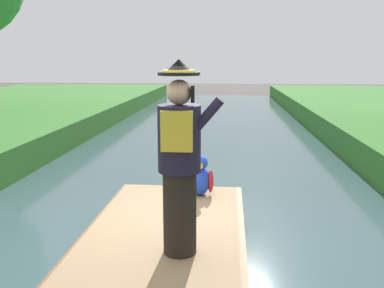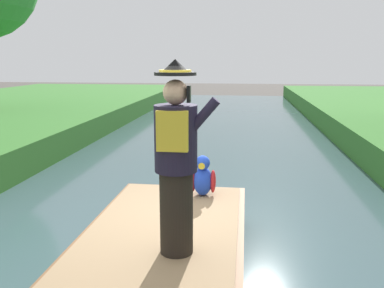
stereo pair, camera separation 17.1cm
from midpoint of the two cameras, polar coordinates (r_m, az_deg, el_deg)
name	(u,v)px [view 1 (the left image)]	position (r m, az deg, el deg)	size (l,w,h in m)	color
ground_plane	(170,268)	(5.33, -4.11, -16.95)	(80.00, 80.00, 0.00)	#4C4742
canal_water	(170,265)	(5.31, -4.12, -16.47)	(7.18, 48.00, 0.10)	#3D565B
boat	(159,270)	(4.47, -5.82, -17.17)	(1.83, 4.21, 0.61)	brown
person_pirate	(180,160)	(3.81, -3.00, -2.28)	(0.61, 0.42, 1.85)	black
parrot_plush	(200,178)	(5.64, 0.31, -4.77)	(0.36, 0.35, 0.57)	blue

